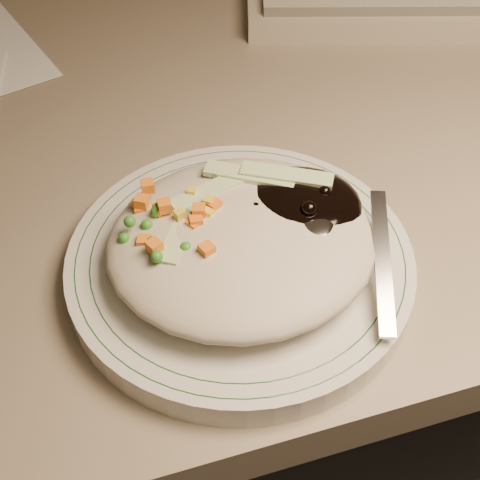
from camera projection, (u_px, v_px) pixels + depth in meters
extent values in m
cube|color=#7E705B|center=(280.00, 112.00, 0.68)|extent=(1.40, 0.70, 0.04)
cylinder|color=silver|center=(240.00, 264.00, 0.50)|extent=(0.26, 0.26, 0.02)
torus|color=#144723|center=(240.00, 255.00, 0.49)|extent=(0.24, 0.24, 0.00)
torus|color=#144723|center=(240.00, 255.00, 0.49)|extent=(0.22, 0.22, 0.00)
ellipsoid|color=#BEB49A|center=(242.00, 241.00, 0.47)|extent=(0.19, 0.18, 0.04)
ellipsoid|color=black|center=(295.00, 209.00, 0.49)|extent=(0.10, 0.09, 0.03)
ellipsoid|color=orange|center=(173.00, 233.00, 0.47)|extent=(0.08, 0.08, 0.02)
sphere|color=black|center=(256.00, 209.00, 0.47)|extent=(0.01, 0.01, 0.01)
sphere|color=black|center=(291.00, 196.00, 0.48)|extent=(0.01, 0.01, 0.01)
sphere|color=black|center=(325.00, 192.00, 0.48)|extent=(0.01, 0.01, 0.01)
sphere|color=black|center=(308.00, 188.00, 0.49)|extent=(0.01, 0.01, 0.01)
sphere|color=black|center=(309.00, 209.00, 0.46)|extent=(0.01, 0.01, 0.01)
sphere|color=black|center=(291.00, 203.00, 0.48)|extent=(0.01, 0.01, 0.01)
sphere|color=black|center=(300.00, 190.00, 0.49)|extent=(0.01, 0.01, 0.01)
cube|color=orange|center=(164.00, 206.00, 0.46)|extent=(0.01, 0.01, 0.01)
cube|color=orange|center=(195.00, 234.00, 0.46)|extent=(0.01, 0.01, 0.01)
cube|color=orange|center=(142.00, 202.00, 0.47)|extent=(0.01, 0.01, 0.01)
cube|color=orange|center=(199.00, 211.00, 0.46)|extent=(0.01, 0.01, 0.01)
cube|color=orange|center=(196.00, 221.00, 0.46)|extent=(0.01, 0.01, 0.01)
cube|color=orange|center=(139.00, 206.00, 0.48)|extent=(0.01, 0.01, 0.01)
cube|color=orange|center=(161.00, 210.00, 0.47)|extent=(0.01, 0.01, 0.01)
cube|color=orange|center=(194.00, 225.00, 0.46)|extent=(0.01, 0.01, 0.01)
cube|color=orange|center=(214.00, 206.00, 0.47)|extent=(0.01, 0.01, 0.01)
cube|color=orange|center=(148.00, 186.00, 0.48)|extent=(0.01, 0.01, 0.01)
cube|color=orange|center=(154.00, 246.00, 0.44)|extent=(0.01, 0.01, 0.01)
cube|color=orange|center=(207.00, 250.00, 0.44)|extent=(0.01, 0.01, 0.01)
cube|color=orange|center=(144.00, 242.00, 0.45)|extent=(0.01, 0.01, 0.01)
cube|color=orange|center=(141.00, 210.00, 0.48)|extent=(0.01, 0.01, 0.01)
sphere|color=#388C28|center=(193.00, 217.00, 0.47)|extent=(0.01, 0.01, 0.01)
sphere|color=#388C28|center=(157.00, 257.00, 0.43)|extent=(0.01, 0.01, 0.01)
sphere|color=#388C28|center=(147.00, 225.00, 0.46)|extent=(0.01, 0.01, 0.01)
sphere|color=#388C28|center=(130.00, 222.00, 0.45)|extent=(0.01, 0.01, 0.01)
sphere|color=#388C28|center=(187.00, 214.00, 0.47)|extent=(0.01, 0.01, 0.01)
sphere|color=#388C28|center=(208.00, 246.00, 0.45)|extent=(0.01, 0.01, 0.01)
sphere|color=#388C28|center=(173.00, 229.00, 0.46)|extent=(0.01, 0.01, 0.01)
sphere|color=#388C28|center=(170.00, 251.00, 0.45)|extent=(0.01, 0.01, 0.01)
sphere|color=#388C28|center=(124.00, 238.00, 0.46)|extent=(0.01, 0.01, 0.01)
sphere|color=#388C28|center=(159.00, 208.00, 0.47)|extent=(0.01, 0.01, 0.01)
sphere|color=#388C28|center=(156.00, 212.00, 0.47)|extent=(0.01, 0.01, 0.01)
sphere|color=#388C28|center=(153.00, 242.00, 0.45)|extent=(0.01, 0.01, 0.01)
sphere|color=#388C28|center=(186.00, 248.00, 0.44)|extent=(0.01, 0.01, 0.01)
sphere|color=#388C28|center=(213.00, 193.00, 0.49)|extent=(0.01, 0.01, 0.01)
cube|color=yellow|center=(185.00, 214.00, 0.47)|extent=(0.01, 0.01, 0.01)
cube|color=yellow|center=(208.00, 214.00, 0.46)|extent=(0.01, 0.01, 0.01)
cube|color=yellow|center=(169.00, 214.00, 0.47)|extent=(0.01, 0.01, 0.01)
cube|color=yellow|center=(180.00, 215.00, 0.46)|extent=(0.01, 0.01, 0.01)
cube|color=yellow|center=(174.00, 231.00, 0.46)|extent=(0.01, 0.01, 0.01)
cube|color=yellow|center=(209.00, 202.00, 0.47)|extent=(0.01, 0.01, 0.01)
cube|color=yellow|center=(192.00, 192.00, 0.48)|extent=(0.01, 0.01, 0.01)
cube|color=yellow|center=(188.00, 229.00, 0.46)|extent=(0.01, 0.01, 0.01)
cube|color=#B2D18C|center=(213.00, 189.00, 0.48)|extent=(0.07, 0.04, 0.00)
cube|color=#B2D18C|center=(250.00, 175.00, 0.49)|extent=(0.07, 0.05, 0.00)
cube|color=#B2D18C|center=(182.00, 228.00, 0.46)|extent=(0.05, 0.07, 0.00)
cube|color=#B2D18C|center=(287.00, 175.00, 0.49)|extent=(0.07, 0.05, 0.00)
ellipsoid|color=silver|center=(311.00, 221.00, 0.47)|extent=(0.05, 0.06, 0.01)
cube|color=silver|center=(382.00, 260.00, 0.46)|extent=(0.05, 0.11, 0.03)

